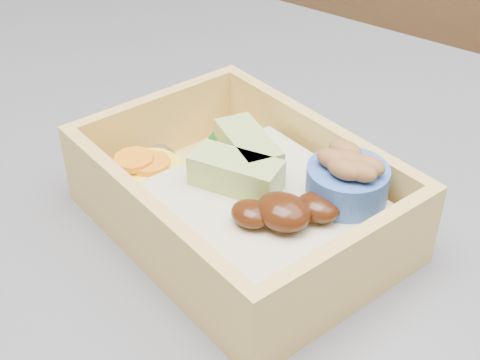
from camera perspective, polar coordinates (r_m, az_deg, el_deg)
The scene contains 1 object.
bento_box at distance 0.39m, azimuth 0.78°, elevation -1.73°, with size 0.21×0.17×0.07m.
Camera 1 is at (0.03, -0.25, 1.18)m, focal length 50.00 mm.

